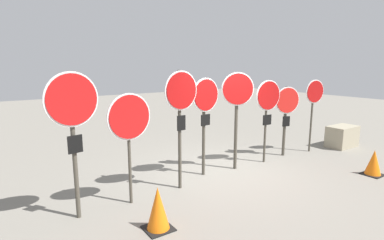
# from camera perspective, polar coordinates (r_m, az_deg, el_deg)

# --- Properties ---
(ground_plane) EXTENTS (40.00, 40.00, 0.00)m
(ground_plane) POSITION_cam_1_polar(r_m,az_deg,el_deg) (7.50, 6.18, -9.90)
(ground_plane) COLOR gray
(stop_sign_0) EXTENTS (0.88, 0.20, 2.51)m
(stop_sign_0) POSITION_cam_1_polar(r_m,az_deg,el_deg) (5.20, -21.77, 0.93)
(stop_sign_0) COLOR #474238
(stop_sign_0) RESTS_ON ground
(stop_sign_1) EXTENTS (0.86, 0.15, 2.11)m
(stop_sign_1) POSITION_cam_1_polar(r_m,az_deg,el_deg) (5.53, -11.82, -0.55)
(stop_sign_1) COLOR #474238
(stop_sign_1) RESTS_ON ground
(stop_sign_2) EXTENTS (0.80, 0.16, 2.50)m
(stop_sign_2) POSITION_cam_1_polar(r_m,az_deg,el_deg) (6.08, -2.14, 3.12)
(stop_sign_2) COLOR #474238
(stop_sign_2) RESTS_ON ground
(stop_sign_3) EXTENTS (0.77, 0.17, 2.31)m
(stop_sign_3) POSITION_cam_1_polar(r_m,az_deg,el_deg) (6.89, 2.54, 2.63)
(stop_sign_3) COLOR #474238
(stop_sign_3) RESTS_ON ground
(stop_sign_4) EXTENTS (0.74, 0.37, 2.43)m
(stop_sign_4) POSITION_cam_1_polar(r_m,az_deg,el_deg) (7.35, 8.61, 3.55)
(stop_sign_4) COLOR #474238
(stop_sign_4) RESTS_ON ground
(stop_sign_5) EXTENTS (0.80, 0.15, 2.22)m
(stop_sign_5) POSITION_cam_1_polar(r_m,az_deg,el_deg) (8.06, 14.24, 3.24)
(stop_sign_5) COLOR #474238
(stop_sign_5) RESTS_ON ground
(stop_sign_6) EXTENTS (0.74, 0.25, 2.01)m
(stop_sign_6) POSITION_cam_1_polar(r_m,az_deg,el_deg) (8.86, 17.57, 2.14)
(stop_sign_6) COLOR #474238
(stop_sign_6) RESTS_ON ground
(stop_sign_7) EXTENTS (0.69, 0.15, 2.18)m
(stop_sign_7) POSITION_cam_1_polar(r_m,az_deg,el_deg) (9.54, 22.24, 3.91)
(stop_sign_7) COLOR #474238
(stop_sign_7) RESTS_ON ground
(traffic_cone_0) EXTENTS (0.44, 0.44, 0.71)m
(traffic_cone_0) POSITION_cam_1_polar(r_m,az_deg,el_deg) (4.99, -6.51, -16.42)
(traffic_cone_0) COLOR black
(traffic_cone_0) RESTS_ON ground
(traffic_cone_1) EXTENTS (0.43, 0.43, 0.61)m
(traffic_cone_1) POSITION_cam_1_polar(r_m,az_deg,el_deg) (8.41, 31.31, -6.96)
(traffic_cone_1) COLOR black
(traffic_cone_1) RESTS_ON ground
(storage_crate) EXTENTS (1.00, 0.61, 0.68)m
(storage_crate) POSITION_cam_1_polar(r_m,az_deg,el_deg) (10.75, 26.68, -2.81)
(storage_crate) COLOR #9E937A
(storage_crate) RESTS_ON ground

